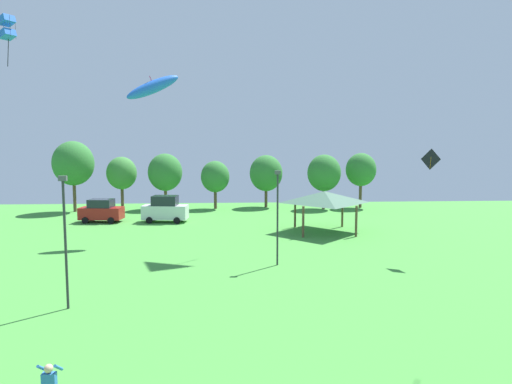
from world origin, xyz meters
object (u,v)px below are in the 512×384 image
Objects in this scene: kite_flying_1 at (431,159)px; light_post_0 at (278,212)px; kite_flying_0 at (7,27)px; treeline_tree_2 at (165,172)px; treeline_tree_0 at (73,163)px; parked_car_leftmost at (101,211)px; parked_car_second_from_left at (165,209)px; light_post_1 at (65,235)px; park_pavilion at (324,197)px; treeline_tree_5 at (324,173)px; treeline_tree_3 at (215,177)px; treeline_tree_6 at (361,170)px; treeline_tree_1 at (122,173)px; kite_flying_6 at (153,87)px; treeline_tree_4 at (266,173)px.

kite_flying_1 is 10.80m from light_post_0.
treeline_tree_2 is (8.30, 20.18, -11.65)m from kite_flying_0.
light_post_0 is 32.58m from treeline_tree_0.
parked_car_leftmost is 6.34m from parked_car_second_from_left.
park_pavilion is at bearing 48.91° from light_post_1.
park_pavilion is 15.00m from treeline_tree_5.
treeline_tree_2 reaches higher than treeline_tree_3.
treeline_tree_6 is at bearing 63.29° from park_pavilion.
treeline_tree_5 is at bearing 1.36° from treeline_tree_0.
treeline_tree_1 is (3.07, 20.59, -11.77)m from kite_flying_0.
treeline_tree_0 is (-10.22, 32.16, 2.05)m from light_post_1.
parked_car_leftmost is 0.94× the size of parked_car_second_from_left.
light_post_0 reaches higher than park_pavilion.
parked_car_second_from_left is (-0.26, 7.47, -11.00)m from kite_flying_6.
light_post_1 is at bearing -145.81° from light_post_0.
kite_flying_0 is at bearing -169.56° from park_pavilion.
treeline_tree_3 reaches higher than parked_car_second_from_left.
treeline_tree_6 is at bearing -1.43° from treeline_tree_1.
treeline_tree_4 is (12.20, 0.88, -0.20)m from treeline_tree_2.
parked_car_second_from_left reaches higher than parked_car_leftmost.
kite_flying_0 is 2.58× the size of kite_flying_1.
parked_car_second_from_left is 24.56m from treeline_tree_6.
kite_flying_0 is at bearing -84.30° from treeline_tree_0.
kite_flying_6 is 1.02× the size of parked_car_second_from_left.
park_pavilion is at bearing 64.29° from light_post_0.
treeline_tree_1 is at bearing 129.06° from parked_car_second_from_left.
treeline_tree_1 is at bearing 175.45° from treeline_tree_2.
parked_car_leftmost is at bearing 163.23° from park_pavilion.
light_post_0 is 31.47m from treeline_tree_1.
treeline_tree_0 reaches higher than treeline_tree_6.
light_post_1 is 33.81m from treeline_tree_0.
treeline_tree_6 is at bearing -0.74° from treeline_tree_2.
park_pavilion is at bearing -116.71° from treeline_tree_6.
treeline_tree_2 is 6.01m from treeline_tree_3.
kite_flying_0 reaches higher than parked_car_second_from_left.
kite_flying_1 is at bearing -37.66° from treeline_tree_0.
treeline_tree_1 is at bearing 135.00° from kite_flying_1.
treeline_tree_2 is at bearing 176.79° from treeline_tree_5.
light_post_1 is 37.93m from treeline_tree_5.
kite_flying_0 is 0.60× the size of light_post_0.
park_pavilion is 17.05m from treeline_tree_4.
light_post_1 is 0.94× the size of treeline_tree_2.
kite_flying_1 reaches higher than treeline_tree_5.
treeline_tree_0 reaches higher than light_post_0.
treeline_tree_2 reaches higher than treeline_tree_4.
treeline_tree_5 reaches higher than park_pavilion.
treeline_tree_1 is 0.94× the size of treeline_tree_6.
treeline_tree_2 is at bearing 67.64° from kite_flying_0.
treeline_tree_2 is 23.73m from treeline_tree_6.
kite_flying_1 is at bearing -26.20° from parked_car_leftmost.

